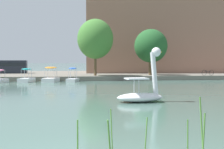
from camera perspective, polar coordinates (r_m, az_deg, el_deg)
shore_bank_far at (r=44.12m, az=-7.25°, el=-0.06°), size 134.83×19.90×0.51m
swan_boat at (r=16.62m, az=5.82°, el=-3.17°), size 2.73×1.54×3.04m
pedal_boat_blue at (r=32.89m, az=-7.55°, el=-0.63°), size 1.48×1.97×1.57m
pedal_boat_orange at (r=33.14m, az=-11.65°, el=-0.57°), size 1.86×2.55×1.66m
pedal_boat_teal at (r=33.27m, az=-16.07°, el=-0.75°), size 1.67×2.45×1.51m
tree_sapling_by_fence at (r=38.23m, az=7.45°, el=5.43°), size 5.80×5.77×5.82m
tree_broadleaf_right at (r=36.19m, az=-3.24°, el=6.81°), size 6.10×6.09×6.85m
bicycle_parked at (r=38.61m, az=17.89°, el=0.35°), size 1.66×0.23×0.67m
parked_van at (r=45.33m, az=-18.69°, el=1.50°), size 4.37×2.12×1.87m
apartment_block at (r=49.74m, az=8.13°, el=8.22°), size 22.70×14.26×13.34m
reed_clump_foreground at (r=6.45m, az=8.15°, el=-12.43°), size 2.81×1.31×1.47m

